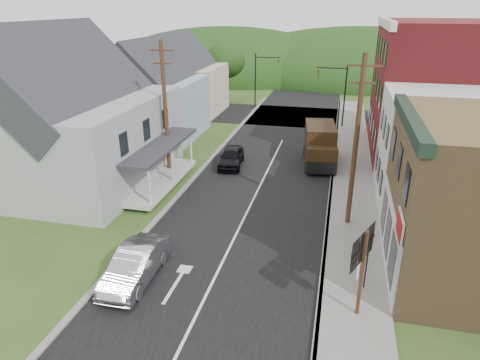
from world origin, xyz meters
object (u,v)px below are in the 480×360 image
Objects in this scene: silver_sedan at (135,265)px; delivery_van at (320,145)px; dark_sedan at (231,157)px; route_sign_cluster at (362,261)px; warning_sign at (368,250)px.

delivery_van is at bearing 66.55° from silver_sedan.
dark_sedan is 0.74× the size of delivery_van.
delivery_van is 16.84m from route_sign_cluster.
warning_sign reaches higher than delivery_van.
silver_sedan reaches higher than dark_sedan.
dark_sedan is at bearing 143.87° from route_sign_cluster.
silver_sedan is 9.36m from route_sign_cluster.
silver_sedan is at bearing -97.81° from dark_sedan.
delivery_van is 1.52× the size of route_sign_cluster.
delivery_van is at bearing 102.29° from warning_sign.
silver_sedan is 1.11× the size of dark_sedan.
delivery_van is (6.27, 1.80, 0.79)m from dark_sedan.
route_sign_cluster is at bearing -98.79° from warning_sign.
silver_sedan is at bearing -119.34° from delivery_van.
dark_sedan is 1.43× the size of warning_sign.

